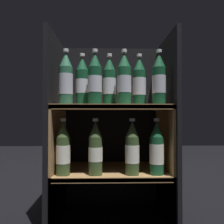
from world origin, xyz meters
TOP-DOWN VIEW (x-y plane):
  - fridge_back_wall at (0.00, 0.36)m, footprint 0.61×0.02m
  - fridge_side_left at (-0.29, 0.18)m, footprint 0.02×0.39m
  - fridge_side_right at (0.29, 0.18)m, footprint 0.02×0.39m
  - shelf_lower at (0.00, 0.17)m, footprint 0.57×0.35m
  - shelf_upper at (0.00, 0.17)m, footprint 0.57×0.35m
  - bottle_upper_front_0 at (-0.22, 0.06)m, footprint 0.07×0.07m
  - bottle_upper_front_1 at (-0.08, 0.06)m, footprint 0.07×0.07m
  - bottle_upper_front_2 at (0.06, 0.06)m, footprint 0.07×0.07m
  - bottle_upper_front_3 at (0.22, 0.06)m, footprint 0.07×0.07m
  - bottle_upper_back_0 at (-0.15, 0.14)m, footprint 0.07×0.07m
  - bottle_upper_back_1 at (-0.01, 0.14)m, footprint 0.07×0.07m
  - bottle_upper_back_2 at (0.14, 0.14)m, footprint 0.07×0.07m
  - bottle_lower_front_0 at (-0.23, 0.06)m, footprint 0.07×0.07m
  - bottle_lower_front_1 at (-0.08, 0.06)m, footprint 0.07×0.07m
  - bottle_lower_front_2 at (0.09, 0.06)m, footprint 0.07×0.07m
  - bottle_lower_front_3 at (0.21, 0.06)m, footprint 0.07×0.07m

SIDE VIEW (x-z plane):
  - shelf_lower at x=0.00m, z-range 0.08..0.35m
  - bottle_lower_front_3 at x=0.21m, z-range 0.25..0.52m
  - bottle_lower_front_0 at x=-0.23m, z-range 0.26..0.52m
  - bottle_lower_front_2 at x=0.09m, z-range 0.26..0.52m
  - bottle_lower_front_1 at x=-0.08m, z-range 0.26..0.52m
  - shelf_upper at x=0.00m, z-range 0.12..0.73m
  - fridge_back_wall at x=0.00m, z-range 0.00..0.96m
  - fridge_side_left at x=-0.29m, z-range 0.00..0.96m
  - fridge_side_right at x=0.29m, z-range 0.00..0.96m
  - bottle_upper_front_0 at x=-0.22m, z-range 0.58..0.85m
  - bottle_upper_back_2 at x=0.14m, z-range 0.58..0.85m
  - bottle_upper_front_3 at x=0.22m, z-range 0.58..0.85m
  - bottle_upper_back_1 at x=-0.01m, z-range 0.58..0.85m
  - bottle_upper_front_2 at x=0.06m, z-range 0.58..0.85m
  - bottle_upper_front_1 at x=-0.08m, z-range 0.58..0.85m
  - bottle_upper_back_0 at x=-0.15m, z-range 0.58..0.85m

